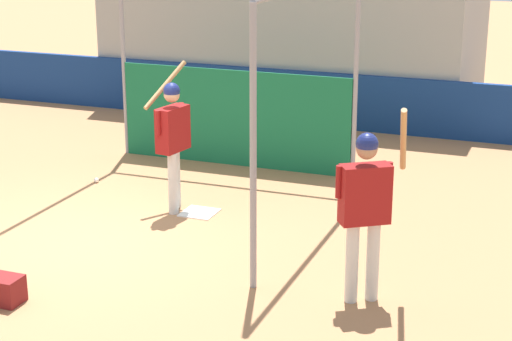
{
  "coord_description": "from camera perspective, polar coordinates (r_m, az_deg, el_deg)",
  "views": [
    {
      "loc": [
        5.41,
        -8.15,
        3.83
      ],
      "look_at": [
        2.09,
        0.52,
        0.96
      ],
      "focal_mm": 60.0,
      "sensor_mm": 36.0,
      "label": 1
    }
  ],
  "objects": [
    {
      "name": "bleacher_section",
      "position": [
        17.6,
        2.91,
        9.64
      ],
      "size": [
        7.05,
        4.0,
        3.08
      ],
      "color": "#9E9E99",
      "rests_on": "ground"
    },
    {
      "name": "ground_plane",
      "position": [
        10.51,
        -11.77,
        -4.6
      ],
      "size": [
        60.0,
        60.0,
        0.0
      ],
      "primitive_type": "plane",
      "color": "#A8754C"
    },
    {
      "name": "batting_cage",
      "position": [
        12.36,
        -2.7,
        5.28
      ],
      "size": [
        3.84,
        4.14,
        3.0
      ],
      "color": "gray",
      "rests_on": "ground"
    },
    {
      "name": "baseball",
      "position": [
        12.62,
        -10.6,
        -0.63
      ],
      "size": [
        0.07,
        0.07,
        0.07
      ],
      "color": "white",
      "rests_on": "ground"
    },
    {
      "name": "home_plate",
      "position": [
        11.21,
        -3.8,
        -2.82
      ],
      "size": [
        0.44,
        0.44,
        0.02
      ],
      "color": "white",
      "rests_on": "ground"
    },
    {
      "name": "player_batter",
      "position": [
        11.06,
        -5.57,
        2.43
      ],
      "size": [
        0.56,
        0.98,
        1.88
      ],
      "rotation": [
        0.0,
        0.0,
        1.4
      ],
      "color": "silver",
      "rests_on": "ground"
    },
    {
      "name": "outfield_wall",
      "position": [
        15.86,
        0.52,
        5.04
      ],
      "size": [
        24.0,
        0.12,
        1.0
      ],
      "color": "navy",
      "rests_on": "ground"
    },
    {
      "name": "player_waiting",
      "position": [
        8.47,
        7.33,
        -2.02
      ],
      "size": [
        0.67,
        0.7,
        2.04
      ],
      "rotation": [
        0.0,
        0.0,
        0.59
      ],
      "color": "silver",
      "rests_on": "ground"
    }
  ]
}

